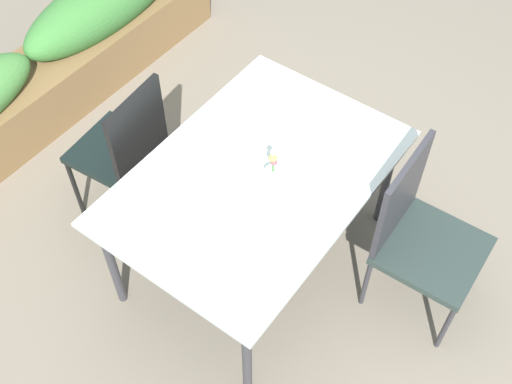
{
  "coord_description": "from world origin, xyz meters",
  "views": [
    {
      "loc": [
        -1.7,
        -1.16,
        3.18
      ],
      "look_at": [
        -0.06,
        0.05,
        0.61
      ],
      "focal_mm": 44.81,
      "sensor_mm": 36.0,
      "label": 1
    }
  ],
  "objects_px": {
    "chair_near_right": "(420,231)",
    "flower_vase": "(272,174)",
    "planter_box": "(36,76)",
    "chair_far_side": "(125,147)",
    "dining_table": "(256,182)"
  },
  "relations": [
    {
      "from": "chair_far_side",
      "to": "flower_vase",
      "type": "xyz_separation_m",
      "value": [
        0.14,
        -0.89,
        0.26
      ]
    },
    {
      "from": "chair_near_right",
      "to": "flower_vase",
      "type": "bearing_deg",
      "value": -64.99
    },
    {
      "from": "flower_vase",
      "to": "chair_near_right",
      "type": "bearing_deg",
      "value": -63.23
    },
    {
      "from": "dining_table",
      "to": "chair_near_right",
      "type": "height_order",
      "value": "chair_near_right"
    },
    {
      "from": "chair_far_side",
      "to": "chair_near_right",
      "type": "bearing_deg",
      "value": -78.08
    },
    {
      "from": "chair_far_side",
      "to": "planter_box",
      "type": "xyz_separation_m",
      "value": [
        0.25,
        1.1,
        -0.24
      ]
    },
    {
      "from": "dining_table",
      "to": "chair_near_right",
      "type": "bearing_deg",
      "value": -66.66
    },
    {
      "from": "chair_near_right",
      "to": "flower_vase",
      "type": "height_order",
      "value": "flower_vase"
    },
    {
      "from": "dining_table",
      "to": "flower_vase",
      "type": "xyz_separation_m",
      "value": [
        -0.01,
        -0.1,
        0.14
      ]
    },
    {
      "from": "chair_near_right",
      "to": "chair_far_side",
      "type": "xyz_separation_m",
      "value": [
        -0.48,
        1.57,
        0.04
      ]
    },
    {
      "from": "flower_vase",
      "to": "planter_box",
      "type": "xyz_separation_m",
      "value": [
        0.11,
        2.0,
        -0.5
      ]
    },
    {
      "from": "dining_table",
      "to": "flower_vase",
      "type": "distance_m",
      "value": 0.17
    },
    {
      "from": "dining_table",
      "to": "flower_vase",
      "type": "relative_size",
      "value": 5.69
    },
    {
      "from": "chair_near_right",
      "to": "planter_box",
      "type": "xyz_separation_m",
      "value": [
        -0.23,
        2.67,
        -0.2
      ]
    },
    {
      "from": "flower_vase",
      "to": "planter_box",
      "type": "height_order",
      "value": "flower_vase"
    }
  ]
}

